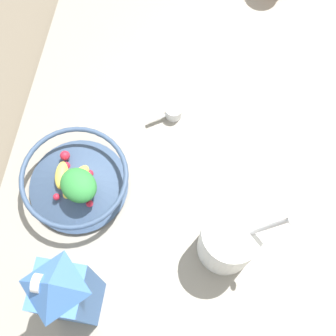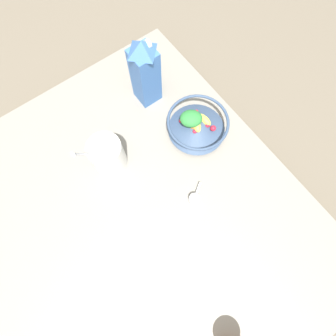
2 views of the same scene
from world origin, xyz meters
name	(u,v)px [view 2 (image 2 of 2)]	position (x,y,z in m)	size (l,w,h in m)	color
ground_plane	(116,236)	(0.00, 0.00, 0.00)	(6.00, 6.00, 0.00)	#665B4C
countertop	(115,236)	(0.00, 0.00, 0.02)	(1.19, 1.19, 0.04)	gray
fruit_bowl	(197,125)	(0.13, -0.43, 0.09)	(0.21, 0.21, 0.09)	#384C6B
milk_carton	(145,72)	(0.35, -0.38, 0.18)	(0.08, 0.08, 0.26)	#3D6BB2
yogurt_tub	(107,154)	(0.21, -0.13, 0.12)	(0.11, 0.14, 0.22)	white
measuring_scoop	(195,199)	(-0.06, -0.27, 0.06)	(0.05, 0.07, 0.03)	white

